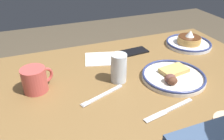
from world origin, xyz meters
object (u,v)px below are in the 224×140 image
at_px(plate_center_pancakes, 173,76).
at_px(coffee_mug, 35,79).
at_px(butter_knife, 169,110).
at_px(fork_near, 102,95).
at_px(plate_near_main, 189,42).
at_px(drinking_glass, 119,69).
at_px(cell_phone, 134,52).
at_px(paper_napkin, 101,59).

height_order(plate_center_pancakes, coffee_mug, coffee_mug).
bearing_deg(butter_knife, fork_near, -40.24).
height_order(plate_near_main, plate_center_pancakes, plate_near_main).
bearing_deg(drinking_glass, fork_near, 38.02).
bearing_deg(plate_center_pancakes, drinking_glass, -18.17).
bearing_deg(coffee_mug, drinking_glass, 170.68).
distance_m(plate_near_main, coffee_mug, 0.84).
relative_size(cell_phone, paper_napkin, 0.96).
xyz_separation_m(cell_phone, paper_napkin, (0.19, 0.01, -0.00)).
distance_m(plate_near_main, drinking_glass, 0.54).
bearing_deg(paper_napkin, cell_phone, -176.93).
height_order(drinking_glass, paper_napkin, drinking_glass).
xyz_separation_m(plate_near_main, drinking_glass, (0.50, 0.19, 0.03)).
height_order(drinking_glass, butter_knife, drinking_glass).
relative_size(plate_center_pancakes, cell_phone, 1.86).
height_order(cell_phone, butter_knife, cell_phone).
bearing_deg(paper_napkin, coffee_mug, 26.29).
relative_size(coffee_mug, drinking_glass, 1.01).
bearing_deg(plate_near_main, paper_napkin, -2.21).
bearing_deg(paper_napkin, plate_near_main, 177.79).
height_order(drinking_glass, fork_near, drinking_glass).
height_order(plate_near_main, butter_knife, plate_near_main).
relative_size(drinking_glass, cell_phone, 0.85).
relative_size(coffee_mug, cell_phone, 0.86).
height_order(plate_near_main, fork_near, plate_near_main).
distance_m(plate_near_main, paper_napkin, 0.51).
bearing_deg(fork_near, cell_phone, -133.07).
relative_size(coffee_mug, paper_napkin, 0.83).
xyz_separation_m(coffee_mug, drinking_glass, (-0.33, 0.05, 0.00)).
bearing_deg(cell_phone, plate_near_main, 170.02).
height_order(plate_center_pancakes, paper_napkin, plate_center_pancakes).
bearing_deg(butter_knife, cell_phone, -100.74).
xyz_separation_m(plate_center_pancakes, drinking_glass, (0.22, -0.07, 0.04)).
relative_size(plate_near_main, cell_phone, 1.70).
distance_m(plate_center_pancakes, cell_phone, 0.30).
height_order(coffee_mug, drinking_glass, drinking_glass).
xyz_separation_m(paper_napkin, butter_knife, (-0.10, 0.45, 0.00)).
distance_m(plate_center_pancakes, drinking_glass, 0.24).
height_order(plate_near_main, cell_phone, plate_near_main).
xyz_separation_m(coffee_mug, paper_napkin, (-0.32, -0.16, -0.05)).
bearing_deg(plate_center_pancakes, paper_napkin, -51.07).
height_order(coffee_mug, butter_knife, coffee_mug).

